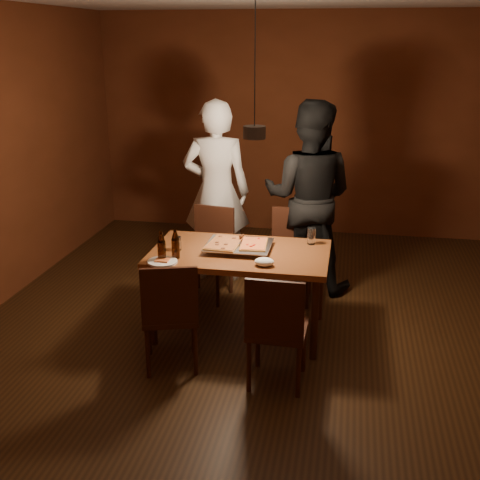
% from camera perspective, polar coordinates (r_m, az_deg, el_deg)
% --- Properties ---
extents(room_shell, '(6.00, 6.00, 6.00)m').
position_cam_1_polar(room_shell, '(4.93, 1.34, 6.14)').
color(room_shell, '#331E0E').
rests_on(room_shell, ground).
extents(dining_table, '(1.50, 0.90, 0.75)m').
position_cam_1_polar(dining_table, '(5.12, 0.00, -1.84)').
color(dining_table, brown).
rests_on(dining_table, floor).
extents(chair_far_left, '(0.48, 0.48, 0.49)m').
position_cam_1_polar(chair_far_left, '(5.94, -2.82, -0.35)').
color(chair_far_left, '#38190F').
rests_on(chair_far_left, floor).
extents(chair_far_right, '(0.42, 0.42, 0.49)m').
position_cam_1_polar(chair_far_right, '(5.89, 4.93, -0.54)').
color(chair_far_right, '#38190F').
rests_on(chair_far_right, floor).
extents(chair_near_left, '(0.53, 0.53, 0.49)m').
position_cam_1_polar(chair_near_left, '(4.60, -6.65, -6.32)').
color(chair_near_left, '#38190F').
rests_on(chair_near_left, floor).
extents(chair_near_right, '(0.43, 0.43, 0.49)m').
position_cam_1_polar(chair_near_right, '(4.35, 3.46, -7.72)').
color(chair_near_right, '#38190F').
rests_on(chair_near_right, floor).
extents(pizza_tray, '(0.58, 0.49, 0.05)m').
position_cam_1_polar(pizza_tray, '(5.12, -0.12, -0.66)').
color(pizza_tray, silver).
rests_on(pizza_tray, dining_table).
extents(pizza_meat, '(0.30, 0.44, 0.02)m').
position_cam_1_polar(pizza_meat, '(5.12, -1.46, -0.25)').
color(pizza_meat, maroon).
rests_on(pizza_meat, pizza_tray).
extents(pizza_cheese, '(0.24, 0.36, 0.02)m').
position_cam_1_polar(pizza_cheese, '(5.09, 1.31, -0.37)').
color(pizza_cheese, gold).
rests_on(pizza_cheese, pizza_tray).
extents(spatula, '(0.10, 0.24, 0.04)m').
position_cam_1_polar(spatula, '(5.13, -0.16, -0.17)').
color(spatula, silver).
rests_on(spatula, pizza_tray).
extents(beer_bottle_a, '(0.07, 0.07, 0.25)m').
position_cam_1_polar(beer_bottle_a, '(4.87, -7.45, -0.58)').
color(beer_bottle_a, black).
rests_on(beer_bottle_a, dining_table).
extents(beer_bottle_b, '(0.07, 0.07, 0.25)m').
position_cam_1_polar(beer_bottle_b, '(4.92, -6.14, -0.35)').
color(beer_bottle_b, black).
rests_on(beer_bottle_b, dining_table).
extents(water_glass_left, '(0.07, 0.07, 0.12)m').
position_cam_1_polar(water_glass_left, '(5.13, -6.00, -0.32)').
color(water_glass_left, silver).
rests_on(water_glass_left, dining_table).
extents(water_glass_right, '(0.07, 0.07, 0.15)m').
position_cam_1_polar(water_glass_right, '(5.28, 6.78, 0.37)').
color(water_glass_right, silver).
rests_on(water_glass_right, dining_table).
extents(plate_slice, '(0.24, 0.24, 0.03)m').
position_cam_1_polar(plate_slice, '(4.87, -7.37, -2.04)').
color(plate_slice, white).
rests_on(plate_slice, dining_table).
extents(napkin, '(0.16, 0.12, 0.07)m').
position_cam_1_polar(napkin, '(4.76, 2.32, -2.08)').
color(napkin, white).
rests_on(napkin, dining_table).
extents(diner_white, '(0.73, 0.52, 1.90)m').
position_cam_1_polar(diner_white, '(6.26, -2.26, 4.59)').
color(diner_white, silver).
rests_on(diner_white, floor).
extents(diner_dark, '(1.01, 0.83, 1.92)m').
position_cam_1_polar(diner_dark, '(6.04, 6.51, 4.06)').
color(diner_dark, black).
rests_on(diner_dark, floor).
extents(pendant_lamp, '(0.18, 0.18, 1.10)m').
position_cam_1_polar(pendant_lamp, '(4.86, 1.38, 10.29)').
color(pendant_lamp, black).
rests_on(pendant_lamp, ceiling).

